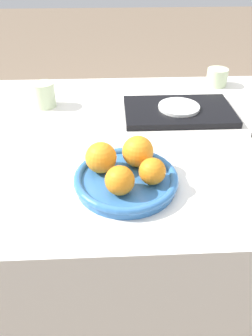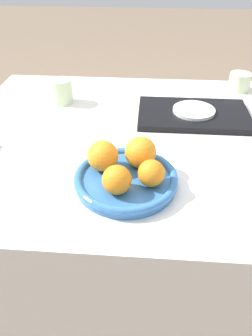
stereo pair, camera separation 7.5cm
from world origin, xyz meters
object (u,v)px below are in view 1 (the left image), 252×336
Objects in this scene: orange_0 at (140,151)px; cup_0 at (44,95)px; fruit_platter at (126,180)px; cup_1 at (217,77)px; orange_3 at (152,171)px; orange_1 at (120,180)px; orange_2 at (101,158)px; serving_tray at (179,111)px; side_plate at (179,107)px.

cup_0 is (-0.29, 0.39, -0.02)m from orange_0.
cup_1 reaches higher than fruit_platter.
cup_1 is (0.32, 0.62, -0.02)m from orange_3.
orange_1 is (-0.02, -0.05, 0.04)m from fruit_platter.
serving_tray is at bearing 53.32° from orange_2.
orange_3 is 0.41m from side_plate.
orange_2 is 0.42m from serving_tray.
side_plate is at bearing -128.55° from cup_1.
orange_2 reaches higher than cup_0.
orange_3 is at bearing 23.41° from orange_1.
orange_0 is 0.49m from cup_0.
orange_0 is at bearing 12.54° from orange_2.
cup_1 is (0.40, 0.65, -0.02)m from orange_1.
side_plate is (0.19, 0.36, 0.01)m from fruit_platter.
orange_1 is 0.83× the size of cup_1.
orange_0 is 0.35m from side_plate.
side_plate is at bearing 0.00° from serving_tray.
side_plate is at bearing 53.32° from orange_2.
orange_2 is (-0.06, 0.03, 0.04)m from fruit_platter.
orange_1 is at bearing -63.45° from orange_2.
orange_1 is at bearing -121.21° from cup_1.
orange_0 is 0.10m from orange_2.
orange_2 is at bearing -64.36° from cup_0.
orange_3 is 0.70m from cup_1.
cup_1 is at bearing 57.76° from fruit_platter.
orange_1 is 0.79× the size of cup_0.
orange_0 is 1.23× the size of orange_3.
serving_tray is 0.31m from cup_1.
orange_0 is 0.35m from serving_tray.
serving_tray is 0.02m from side_plate.
orange_1 is at bearing -116.53° from orange_0.
orange_0 reaches higher than side_plate.
serving_tray is at bearing 62.44° from fruit_platter.
orange_2 reaches higher than serving_tray.
serving_tray is (0.21, 0.41, -0.04)m from orange_1.
serving_tray is (0.25, 0.33, -0.05)m from orange_2.
cup_0 is at bearing 169.80° from serving_tray.
fruit_platter is at bearing -117.56° from side_plate.
serving_tray is 2.63× the size of side_plate.
cup_1 is at bearing 51.45° from serving_tray.
orange_0 is at bearing -116.34° from side_plate.
orange_1 is (-0.05, -0.10, -0.01)m from orange_0.
orange_0 is 0.57× the size of side_plate.
serving_tray is at bearing 71.02° from orange_3.
orange_1 is 0.49× the size of side_plate.
cup_0 reaches higher than fruit_platter.
orange_0 is at bearing -122.04° from cup_1.
orange_2 is (-0.04, 0.08, 0.00)m from orange_1.
orange_3 reaches higher than side_plate.
fruit_platter is 0.41m from side_plate.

